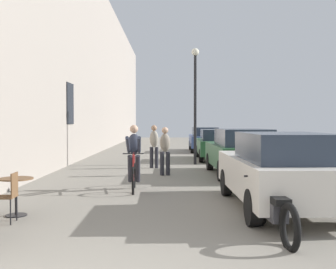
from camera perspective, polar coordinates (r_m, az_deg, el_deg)
name	(u,v)px	position (r m, az deg, el deg)	size (l,w,h in m)	color
building_facade_left	(69,45)	(18.48, -13.68, 12.06)	(0.54, 68.00, 10.22)	gray
cafe_table_mid	(18,188)	(8.29, -20.35, -7.11)	(0.64, 0.64, 0.72)	black
cafe_chair_mid_toward_wall	(10,194)	(7.75, -21.26, -7.76)	(0.40, 0.40, 0.89)	black
cyclist_on_bicycle	(136,159)	(10.72, -4.58, -3.46)	(0.52, 1.76, 1.74)	black
pedestrian_near	(167,148)	(13.58, -0.19, -1.94)	(0.38, 0.29, 1.62)	#26262D
pedestrian_mid	(156,144)	(15.77, -1.74, -1.33)	(0.38, 0.30, 1.67)	#26262D
street_lamp	(197,91)	(17.23, 4.08, 6.14)	(0.32, 0.32, 4.90)	black
parked_car_nearest	(281,170)	(8.60, 15.60, -4.77)	(1.92, 4.44, 1.57)	beige
parked_car_second	(242,151)	(13.74, 10.35, -2.35)	(1.92, 4.43, 1.56)	#23512D
parked_car_third	(218,144)	(19.29, 7.02, -1.34)	(1.82, 4.13, 1.45)	#23512D
parked_car_fourth	(206,139)	(24.80, 5.35, -0.63)	(1.82, 4.19, 1.48)	#384C84
parked_motorcycle	(275,210)	(6.70, 14.84, -10.16)	(0.62, 2.15, 0.92)	black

